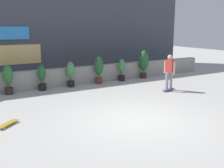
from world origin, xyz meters
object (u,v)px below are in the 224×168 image
at_px(potted_plant_3, 71,73).
at_px(skater_mid_plaza, 169,71).
at_px(potted_plant_2, 42,77).
at_px(potted_plant_6, 144,62).
at_px(potted_plant_5, 122,69).
at_px(skateboard_near_camera, 8,124).
at_px(potted_plant_1, 8,78).
at_px(potted_plant_4, 99,68).

bearing_deg(potted_plant_3, skater_mid_plaza, -40.66).
bearing_deg(potted_plant_2, skater_mid_plaza, -31.56).
height_order(potted_plant_3, potted_plant_6, potted_plant_6).
xyz_separation_m(potted_plant_5, skateboard_near_camera, (-6.72, -4.04, -0.58)).
distance_m(potted_plant_1, potted_plant_2, 1.51).
height_order(potted_plant_2, potted_plant_3, potted_plant_3).
height_order(potted_plant_1, skateboard_near_camera, potted_plant_1).
bearing_deg(potted_plant_6, skater_mid_plaza, -105.89).
height_order(potted_plant_3, skateboard_near_camera, potted_plant_3).
bearing_deg(potted_plant_6, potted_plant_3, 180.00).
distance_m(potted_plant_1, potted_plant_3, 2.95).
height_order(potted_plant_2, potted_plant_6, potted_plant_6).
relative_size(potted_plant_2, potted_plant_3, 0.95).
distance_m(potted_plant_3, potted_plant_5, 3.01).
relative_size(potted_plant_3, skateboard_near_camera, 1.72).
relative_size(potted_plant_6, skater_mid_plaza, 0.95).
distance_m(potted_plant_2, potted_plant_5, 4.46).
xyz_separation_m(potted_plant_2, skater_mid_plaza, (5.08, -3.12, 0.30)).
relative_size(potted_plant_1, skater_mid_plaza, 0.78).
bearing_deg(potted_plant_2, potted_plant_3, 0.00).
bearing_deg(potted_plant_5, potted_plant_4, -180.00).
bearing_deg(potted_plant_1, potted_plant_4, 0.00).
distance_m(potted_plant_1, skater_mid_plaza, 7.29).
height_order(potted_plant_1, potted_plant_5, potted_plant_1).
xyz_separation_m(potted_plant_1, potted_plant_2, (1.50, 0.00, -0.10)).
distance_m(potted_plant_2, potted_plant_6, 5.98).
height_order(potted_plant_6, skateboard_near_camera, potted_plant_6).
height_order(potted_plant_2, skater_mid_plaza, skater_mid_plaza).
bearing_deg(potted_plant_6, potted_plant_2, 180.00).
bearing_deg(skater_mid_plaza, potted_plant_1, 154.65).
distance_m(potted_plant_4, potted_plant_6, 2.95).
xyz_separation_m(potted_plant_1, potted_plant_6, (7.47, 0.00, 0.21)).
xyz_separation_m(potted_plant_5, potted_plant_6, (1.51, -0.00, 0.30)).
height_order(potted_plant_1, potted_plant_4, potted_plant_4).
relative_size(potted_plant_2, skater_mid_plaza, 0.71).
distance_m(potted_plant_4, skateboard_near_camera, 6.70).
relative_size(potted_plant_4, potted_plant_5, 1.18).
distance_m(potted_plant_3, skateboard_near_camera, 5.52).
xyz_separation_m(potted_plant_2, skateboard_near_camera, (-2.26, -4.04, -0.58)).
xyz_separation_m(potted_plant_3, skater_mid_plaza, (3.63, -3.12, 0.25)).
xyz_separation_m(potted_plant_3, potted_plant_5, (3.01, 0.00, -0.05)).
xyz_separation_m(potted_plant_1, potted_plant_4, (4.53, 0.00, 0.08)).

